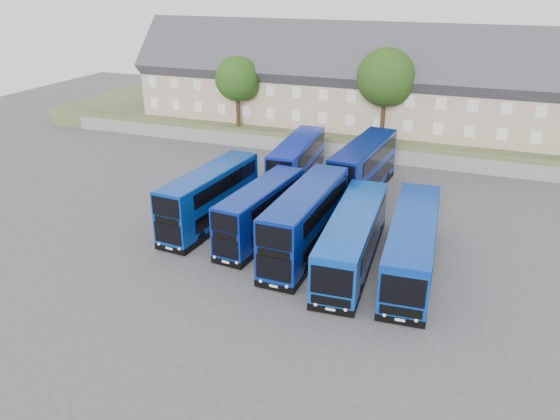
{
  "coord_description": "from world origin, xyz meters",
  "views": [
    {
      "loc": [
        11.8,
        -29.23,
        17.65
      ],
      "look_at": [
        -0.98,
        4.07,
        2.2
      ],
      "focal_mm": 35.0,
      "sensor_mm": 36.0,
      "label": 1
    }
  ],
  "objects_px": {
    "coach_east_a": "(353,239)",
    "dd_front_mid": "(261,213)",
    "dd_front_left": "(210,199)",
    "tree_mid": "(387,80)",
    "tree_west": "(239,80)"
  },
  "relations": [
    {
      "from": "tree_mid",
      "to": "dd_front_left",
      "type": "bearing_deg",
      "value": -112.74
    },
    {
      "from": "dd_front_left",
      "to": "coach_east_a",
      "type": "distance_m",
      "value": 11.74
    },
    {
      "from": "dd_front_mid",
      "to": "tree_west",
      "type": "xyz_separation_m",
      "value": [
        -11.59,
        21.48,
        5.12
      ]
    },
    {
      "from": "coach_east_a",
      "to": "dd_front_left",
      "type": "bearing_deg",
      "value": 166.12
    },
    {
      "from": "coach_east_a",
      "to": "tree_west",
      "type": "xyz_separation_m",
      "value": [
        -18.65,
        22.83,
        5.32
      ]
    },
    {
      "from": "dd_front_mid",
      "to": "tree_mid",
      "type": "relative_size",
      "value": 1.1
    },
    {
      "from": "tree_west",
      "to": "tree_mid",
      "type": "distance_m",
      "value": 16.04
    },
    {
      "from": "dd_front_mid",
      "to": "coach_east_a",
      "type": "xyz_separation_m",
      "value": [
        7.06,
        -1.35,
        -0.2
      ]
    },
    {
      "from": "coach_east_a",
      "to": "dd_front_mid",
      "type": "bearing_deg",
      "value": 165.69
    },
    {
      "from": "tree_mid",
      "to": "coach_east_a",
      "type": "bearing_deg",
      "value": -83.52
    },
    {
      "from": "coach_east_a",
      "to": "tree_mid",
      "type": "bearing_deg",
      "value": 92.98
    },
    {
      "from": "tree_west",
      "to": "coach_east_a",
      "type": "bearing_deg",
      "value": -50.75
    },
    {
      "from": "dd_front_left",
      "to": "dd_front_mid",
      "type": "distance_m",
      "value": 4.55
    },
    {
      "from": "dd_front_left",
      "to": "tree_mid",
      "type": "height_order",
      "value": "tree_mid"
    },
    {
      "from": "dd_front_mid",
      "to": "tree_west",
      "type": "height_order",
      "value": "tree_west"
    }
  ]
}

